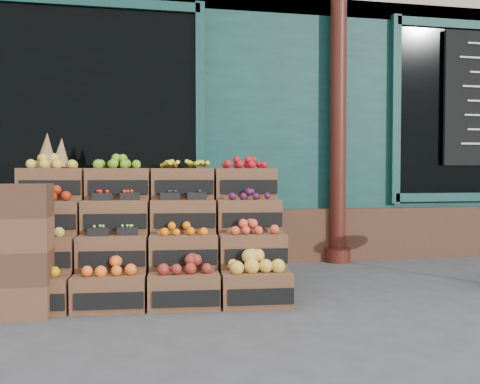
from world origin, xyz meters
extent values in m
plane|color=#434346|center=(0.00, 0.00, 0.00)|extent=(60.00, 60.00, 0.00)
cube|color=#113A34|center=(0.00, 5.20, 2.40)|extent=(12.00, 6.00, 4.80)
cube|color=#113A34|center=(0.00, 2.25, 1.50)|extent=(12.00, 0.12, 3.00)
cube|color=#4A2C1D|center=(0.00, 2.18, 0.30)|extent=(12.00, 0.18, 0.60)
cube|color=black|center=(-1.60, 2.18, 1.75)|extent=(2.40, 0.06, 2.00)
cylinder|color=#43160F|center=(1.20, 2.05, 1.60)|extent=(0.18, 0.18, 3.20)
cube|color=brown|center=(-1.79, 0.44, 0.13)|extent=(0.55, 0.40, 0.26)
cube|color=black|center=(-1.80, 0.25, 0.10)|extent=(0.48, 0.06, 0.12)
cube|color=#DEA206|center=(-1.79, 0.44, 0.30)|extent=(0.44, 0.31, 0.08)
cube|color=brown|center=(-1.24, 0.40, 0.13)|extent=(0.55, 0.40, 0.26)
cube|color=black|center=(-1.26, 0.20, 0.10)|extent=(0.48, 0.06, 0.12)
cube|color=orange|center=(-1.24, 0.40, 0.31)|extent=(0.44, 0.31, 0.09)
cube|color=brown|center=(-0.70, 0.35, 0.13)|extent=(0.55, 0.40, 0.26)
cube|color=black|center=(-0.72, 0.16, 0.10)|extent=(0.48, 0.06, 0.12)
cube|color=maroon|center=(-0.70, 0.35, 0.31)|extent=(0.44, 0.31, 0.10)
cube|color=brown|center=(-0.16, 0.31, 0.13)|extent=(0.55, 0.40, 0.26)
cube|color=black|center=(-0.18, 0.11, 0.10)|extent=(0.48, 0.06, 0.12)
cube|color=gold|center=(-0.16, 0.31, 0.32)|extent=(0.44, 0.31, 0.12)
cube|color=brown|center=(-1.77, 0.66, 0.39)|extent=(0.55, 0.40, 0.26)
cube|color=black|center=(-1.78, 0.47, 0.37)|extent=(0.48, 0.06, 0.12)
cube|color=#AEB140|center=(-1.77, 0.66, 0.57)|extent=(0.44, 0.31, 0.09)
cube|color=brown|center=(-1.23, 0.62, 0.39)|extent=(0.55, 0.40, 0.26)
cube|color=black|center=(-1.24, 0.42, 0.37)|extent=(0.48, 0.06, 0.12)
cube|color=#81A74F|center=(-1.23, 0.62, 0.54)|extent=(0.44, 0.31, 0.03)
cube|color=brown|center=(-0.68, 0.57, 0.39)|extent=(0.55, 0.40, 0.26)
cube|color=black|center=(-0.70, 0.38, 0.37)|extent=(0.48, 0.06, 0.12)
cube|color=orange|center=(-0.68, 0.57, 0.56)|extent=(0.44, 0.31, 0.07)
cube|color=brown|center=(-0.14, 0.53, 0.39)|extent=(0.55, 0.40, 0.26)
cube|color=black|center=(-0.16, 0.33, 0.37)|extent=(0.48, 0.06, 0.12)
cube|color=#D04B2B|center=(-0.14, 0.53, 0.57)|extent=(0.44, 0.31, 0.08)
cube|color=brown|center=(-1.75, 0.88, 0.66)|extent=(0.55, 0.40, 0.26)
cube|color=black|center=(-1.77, 0.69, 0.63)|extent=(0.48, 0.06, 0.12)
cube|color=#9A220A|center=(-1.75, 0.88, 0.83)|extent=(0.44, 0.31, 0.09)
cube|color=brown|center=(-1.21, 0.84, 0.66)|extent=(0.55, 0.40, 0.26)
cube|color=black|center=(-1.22, 0.64, 0.63)|extent=(0.48, 0.06, 0.12)
cube|color=red|center=(-1.21, 0.84, 0.80)|extent=(0.44, 0.31, 0.04)
cube|color=brown|center=(-0.67, 0.79, 0.66)|extent=(0.55, 0.40, 0.26)
cube|color=black|center=(-0.68, 0.60, 0.63)|extent=(0.48, 0.06, 0.12)
cube|color=navy|center=(-0.67, 0.79, 0.80)|extent=(0.44, 0.31, 0.03)
cube|color=brown|center=(-0.12, 0.75, 0.66)|extent=(0.55, 0.40, 0.26)
cube|color=black|center=(-0.14, 0.56, 0.63)|extent=(0.48, 0.06, 0.12)
cube|color=#411131|center=(-0.12, 0.75, 0.82)|extent=(0.44, 0.31, 0.07)
cube|color=brown|center=(-1.73, 1.10, 0.92)|extent=(0.55, 0.40, 0.26)
cube|color=black|center=(-1.75, 0.91, 0.89)|extent=(0.48, 0.06, 0.12)
cube|color=gold|center=(-1.73, 1.10, 1.09)|extent=(0.44, 0.31, 0.09)
cube|color=brown|center=(-1.19, 1.06, 0.92)|extent=(0.55, 0.40, 0.26)
cube|color=black|center=(-1.21, 0.87, 0.89)|extent=(0.48, 0.06, 0.12)
cube|color=#66A319|center=(-1.19, 1.06, 1.09)|extent=(0.44, 0.31, 0.09)
cube|color=brown|center=(-0.65, 1.01, 0.92)|extent=(0.55, 0.40, 0.26)
cube|color=black|center=(-0.66, 0.82, 0.89)|extent=(0.48, 0.06, 0.12)
cube|color=gold|center=(-0.65, 1.01, 1.09)|extent=(0.44, 0.31, 0.08)
cube|color=brown|center=(-0.10, 0.97, 0.92)|extent=(0.55, 0.40, 0.26)
cube|color=black|center=(-0.12, 0.78, 0.89)|extent=(0.48, 0.06, 0.12)
cube|color=#A81018|center=(-0.10, 0.97, 1.09)|extent=(0.44, 0.31, 0.08)
cube|color=#4A2C1D|center=(-0.95, 0.59, 0.13)|extent=(2.18, 0.54, 0.26)
cube|color=#4A2C1D|center=(-0.94, 0.82, 0.26)|extent=(2.18, 0.54, 0.52)
cube|color=#4A2C1D|center=(-0.92, 1.04, 0.39)|extent=(2.18, 0.54, 0.79)
cone|color=olive|center=(-1.78, 1.10, 1.20)|extent=(0.18, 0.18, 0.30)
cone|color=olive|center=(-1.67, 1.14, 1.18)|extent=(0.16, 0.16, 0.26)
cube|color=brown|center=(-1.88, 0.32, 0.12)|extent=(0.47, 0.33, 0.23)
cube|color=#4A2C1D|center=(-1.88, 0.32, 0.35)|extent=(0.47, 0.33, 0.23)
cube|color=brown|center=(-1.88, 0.32, 0.58)|extent=(0.47, 0.33, 0.23)
cube|color=#4A2C1D|center=(-1.88, 0.32, 0.81)|extent=(0.47, 0.33, 0.23)
imported|color=#1B612E|center=(-1.36, 2.78, 1.03)|extent=(0.87, 0.72, 2.06)
camera|label=1|loc=(-1.08, -3.64, 1.00)|focal=40.00mm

